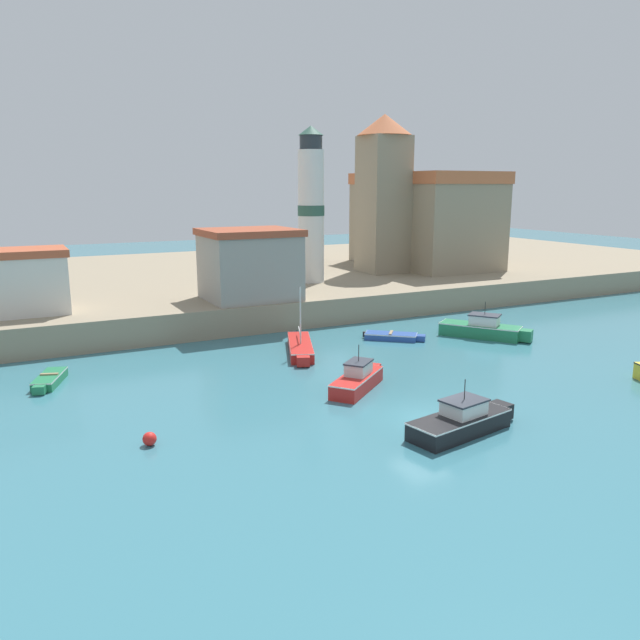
% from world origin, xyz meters
% --- Properties ---
extents(ground_plane, '(200.00, 200.00, 0.00)m').
position_xyz_m(ground_plane, '(0.00, 0.00, 0.00)').
color(ground_plane, teal).
extents(quay_seawall, '(120.00, 40.00, 2.07)m').
position_xyz_m(quay_seawall, '(0.00, 38.94, 1.04)').
color(quay_seawall, gray).
rests_on(quay_seawall, ground).
extents(dinghy_green_0, '(2.12, 3.70, 0.59)m').
position_xyz_m(dinghy_green_0, '(-14.99, 13.33, 0.28)').
color(dinghy_green_0, '#237A4C').
rests_on(dinghy_green_0, ground).
extents(motorboat_red_2, '(4.60, 3.99, 2.41)m').
position_xyz_m(motorboat_red_2, '(-0.53, 5.05, 0.55)').
color(motorboat_red_2, red).
rests_on(motorboat_red_2, ground).
extents(dinghy_blue_3, '(3.86, 3.48, 0.53)m').
position_xyz_m(dinghy_blue_3, '(7.17, 13.32, 0.25)').
color(dinghy_blue_3, '#284C9E').
rests_on(dinghy_blue_3, ground).
extents(motorboat_black_4, '(5.87, 2.63, 2.40)m').
position_xyz_m(motorboat_black_4, '(0.49, -2.14, 0.55)').
color(motorboat_black_4, black).
rests_on(motorboat_black_4, ground).
extents(sailboat_red_5, '(3.57, 6.48, 4.34)m').
position_xyz_m(sailboat_red_5, '(-0.10, 13.03, 0.38)').
color(sailboat_red_5, red).
rests_on(sailboat_red_5, ground).
extents(motorboat_green_6, '(4.80, 5.98, 2.57)m').
position_xyz_m(motorboat_green_6, '(13.23, 10.97, 0.61)').
color(motorboat_green_6, '#237A4C').
rests_on(motorboat_green_6, ground).
extents(mooring_buoy, '(0.58, 0.58, 0.58)m').
position_xyz_m(mooring_buoy, '(-11.92, 2.65, 0.29)').
color(mooring_buoy, red).
rests_on(mooring_buoy, ground).
extents(church, '(14.24, 16.09, 15.16)m').
position_xyz_m(church, '(22.91, 32.48, 7.52)').
color(church, gray).
rests_on(church, quay_seawall).
extents(lighthouse, '(2.36, 2.36, 13.49)m').
position_xyz_m(lighthouse, '(8.00, 27.79, 8.63)').
color(lighthouse, silver).
rests_on(lighthouse, quay_seawall).
extents(harbor_shed_near_wharf, '(6.88, 6.04, 5.30)m').
position_xyz_m(harbor_shed_near_wharf, '(0.00, 22.11, 4.74)').
color(harbor_shed_near_wharf, gray).
rests_on(harbor_shed_near_wharf, quay_seawall).
extents(harbor_shed_far_end, '(6.71, 4.27, 4.35)m').
position_xyz_m(harbor_shed_far_end, '(-16.00, 23.87, 4.27)').
color(harbor_shed_far_end, silver).
rests_on(harbor_shed_far_end, quay_seawall).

